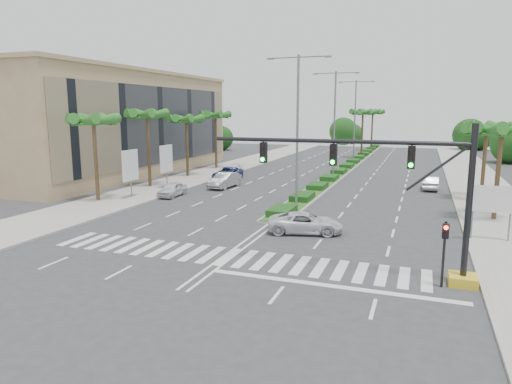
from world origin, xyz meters
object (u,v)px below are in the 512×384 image
at_px(car_parked_a, 172,189).
at_px(car_right, 431,183).
at_px(car_parked_d, 232,171).
at_px(car_parked_b, 225,180).
at_px(car_crossing, 305,223).
at_px(car_parked_c, 227,174).

bearing_deg(car_parked_a, car_right, 25.81).
bearing_deg(car_parked_d, car_parked_b, -71.32).
distance_m(car_parked_a, car_parked_d, 13.82).
xyz_separation_m(car_parked_d, car_crossing, (14.51, -22.01, 0.00)).
xyz_separation_m(car_parked_b, car_crossing, (11.94, -14.20, -0.10)).
bearing_deg(car_crossing, car_parked_c, 22.32).
height_order(car_parked_b, car_crossing, car_parked_b).
distance_m(car_parked_c, car_crossing, 23.27).
height_order(car_parked_d, car_right, car_right).
xyz_separation_m(car_parked_c, car_parked_d, (-0.84, 3.18, -0.08)).
xyz_separation_m(car_parked_a, car_parked_c, (0.84, 10.64, 0.10)).
xyz_separation_m(car_parked_a, car_parked_d, (0.00, 13.82, 0.02)).
height_order(car_parked_c, car_parked_d, car_parked_c).
height_order(car_parked_a, car_right, car_right).
height_order(car_parked_b, car_right, car_parked_b).
bearing_deg(car_crossing, car_parked_d, 19.72).
xyz_separation_m(car_parked_a, car_right, (22.21, 11.95, 0.03)).
bearing_deg(car_right, car_parked_b, 17.85).
relative_size(car_parked_c, car_crossing, 1.11).
bearing_deg(car_parked_d, car_crossing, -56.12).
bearing_deg(car_parked_b, car_right, 21.94).
xyz_separation_m(car_parked_b, car_parked_c, (-1.73, 4.63, -0.03)).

